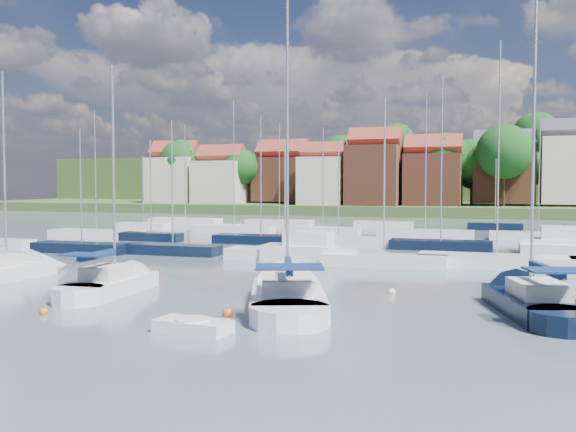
% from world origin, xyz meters
% --- Properties ---
extents(ground, '(260.00, 260.00, 0.00)m').
position_xyz_m(ground, '(0.00, 40.00, 0.00)').
color(ground, '#405057').
rests_on(ground, ground).
extents(sailboat_left, '(3.01, 9.75, 13.19)m').
position_xyz_m(sailboat_left, '(-11.40, 4.01, 0.36)').
color(sailboat_left, silver).
rests_on(sailboat_left, ground).
extents(sailboat_centre, '(7.45, 13.18, 17.30)m').
position_xyz_m(sailboat_centre, '(-1.75, 4.06, 0.35)').
color(sailboat_centre, silver).
rests_on(sailboat_centre, ground).
extents(sailboat_navy, '(5.83, 11.40, 15.30)m').
position_xyz_m(sailboat_navy, '(9.54, 5.72, 0.36)').
color(sailboat_navy, black).
rests_on(sailboat_navy, ground).
extents(sailboat_far, '(3.58, 10.55, 13.78)m').
position_xyz_m(sailboat_far, '(-20.43, 6.27, 0.34)').
color(sailboat_far, silver).
rests_on(sailboat_far, ground).
extents(tender, '(3.19, 1.78, 0.66)m').
position_xyz_m(tender, '(-3.11, -3.68, 0.25)').
color(tender, silver).
rests_on(tender, ground).
extents(buoy_b, '(0.42, 0.42, 0.42)m').
position_xyz_m(buoy_b, '(-11.06, -2.62, 0.00)').
color(buoy_b, '#D85914').
rests_on(buoy_b, ground).
extents(buoy_c, '(0.52, 0.52, 0.52)m').
position_xyz_m(buoy_c, '(-3.06, -0.36, 0.00)').
color(buoy_c, '#D85914').
rests_on(buoy_c, ground).
extents(buoy_d, '(0.51, 0.51, 0.51)m').
position_xyz_m(buoy_d, '(-0.69, -1.95, 0.00)').
color(buoy_d, beige).
rests_on(buoy_d, ground).
extents(buoy_e, '(0.45, 0.45, 0.45)m').
position_xyz_m(buoy_e, '(2.97, 7.49, 0.00)').
color(buoy_e, beige).
rests_on(buoy_e, ground).
extents(marina_field, '(79.62, 41.41, 15.93)m').
position_xyz_m(marina_field, '(1.91, 35.15, 0.43)').
color(marina_field, silver).
rests_on(marina_field, ground).
extents(far_shore_town, '(212.46, 90.00, 22.27)m').
position_xyz_m(far_shore_town, '(2.23, 132.67, 4.61)').
color(far_shore_town, '#3B5229').
rests_on(far_shore_town, ground).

